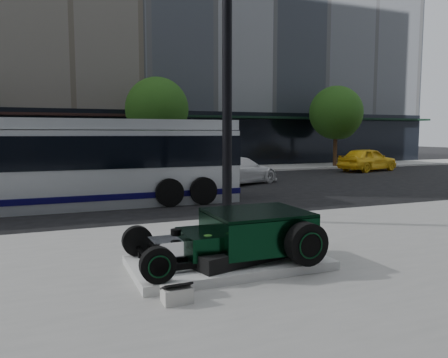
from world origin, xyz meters
name	(u,v)px	position (x,y,z in m)	size (l,w,h in m)	color
ground	(222,209)	(0.00, 0.00, 0.00)	(120.00, 120.00, 0.00)	black
sidewalk_far	(138,172)	(0.00, 14.00, 0.06)	(70.00, 4.00, 0.12)	gray
street_trees	(159,112)	(1.15, 13.07, 3.77)	(29.80, 3.80, 5.70)	black
display_plinth	(228,262)	(-2.38, -6.18, 0.20)	(3.40, 1.80, 0.15)	silver
hot_rod	(246,233)	(-2.04, -6.18, 0.70)	(3.22, 2.00, 0.81)	black
info_plaque	(177,293)	(-3.68, -7.41, 0.24)	(0.40, 0.30, 0.31)	silver
lamppost	(227,69)	(-0.80, -2.30, 4.13)	(0.48, 0.48, 8.67)	black
flower_planter	(239,253)	(-2.20, -6.24, 0.36)	(2.21, 1.50, 0.66)	black
transit_bus	(59,163)	(-4.89, 2.34, 1.49)	(12.12, 2.88, 2.92)	#B6BBC0
white_sedan	(238,170)	(3.26, 6.13, 0.67)	(1.88, 4.63, 1.34)	white
yellow_taxi	(368,159)	(14.13, 9.69, 0.76)	(1.79, 4.45, 1.52)	yellow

